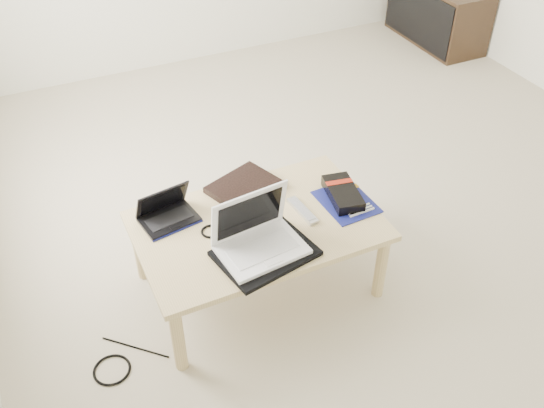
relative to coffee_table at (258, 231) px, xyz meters
name	(u,v)px	position (x,y,z in m)	size (l,w,h in m)	color
ground	(338,185)	(0.77, 0.54, -0.35)	(4.00, 4.00, 0.00)	beige
coffee_table	(258,231)	(0.00, 0.00, 0.00)	(1.10, 0.70, 0.40)	tan
media_cabinet	(437,12)	(2.54, 1.99, -0.10)	(0.41, 0.90, 0.50)	#3A2817
book	(245,188)	(0.05, 0.25, 0.06)	(0.39, 0.36, 0.03)	black
netbook	(167,213)	(-0.36, 0.20, 0.08)	(0.28, 0.22, 0.17)	black
tablet	(250,211)	(0.00, 0.09, 0.05)	(0.27, 0.23, 0.01)	black
remote	(302,210)	(0.22, -0.01, 0.06)	(0.07, 0.21, 0.02)	#B6B5BA
neoprene_sleeve	(265,253)	(-0.05, -0.20, 0.06)	(0.40, 0.29, 0.02)	black
white_laptop	(258,237)	(-0.07, -0.16, 0.12)	(0.38, 0.29, 0.26)	white
motherboard	(347,202)	(0.45, -0.04, 0.05)	(0.24, 0.30, 0.01)	#0D1455
gpu_box	(343,194)	(0.44, 0.00, 0.08)	(0.18, 0.28, 0.06)	black
cable_coil	(211,231)	(-0.21, 0.03, 0.05)	(0.09, 0.09, 0.01)	black
floor_cable_coil	(112,370)	(-0.78, -0.20, -0.35)	(0.16, 0.16, 0.01)	black
floor_cable_trail	(135,347)	(-0.66, -0.12, -0.35)	(0.01, 0.01, 0.33)	black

